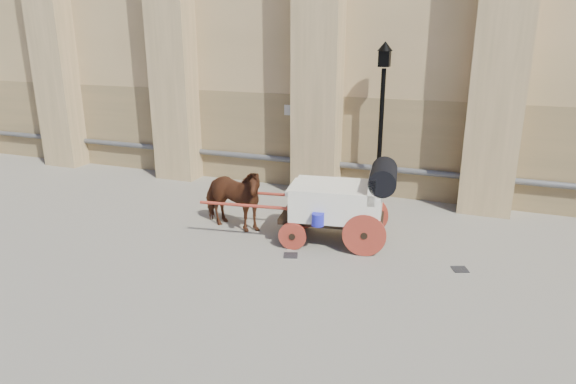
% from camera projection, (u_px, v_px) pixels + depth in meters
% --- Properties ---
extents(ground, '(90.00, 90.00, 0.00)m').
position_uv_depth(ground, '(309.00, 237.00, 12.75)').
color(ground, gray).
rests_on(ground, ground).
extents(horse, '(2.13, 1.25, 1.69)m').
position_uv_depth(horse, '(232.00, 198.00, 13.05)').
color(horse, '#562D1B').
rests_on(horse, ground).
extents(carriage, '(4.76, 1.91, 2.02)m').
position_uv_depth(carriage, '(344.00, 200.00, 12.15)').
color(carriage, black).
rests_on(carriage, ground).
extents(street_lamp, '(0.43, 0.43, 4.63)m').
position_uv_depth(street_lamp, '(381.00, 120.00, 14.66)').
color(street_lamp, black).
rests_on(street_lamp, ground).
extents(drain_grate_near, '(0.40, 0.40, 0.01)m').
position_uv_depth(drain_grate_near, '(291.00, 255.00, 11.73)').
color(drain_grate_near, black).
rests_on(drain_grate_near, ground).
extents(drain_grate_far, '(0.42, 0.42, 0.01)m').
position_uv_depth(drain_grate_far, '(460.00, 269.00, 11.05)').
color(drain_grate_far, black).
rests_on(drain_grate_far, ground).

